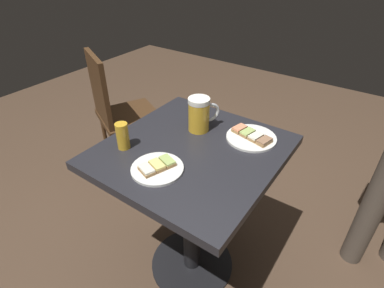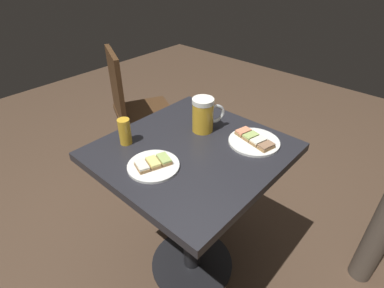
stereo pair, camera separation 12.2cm
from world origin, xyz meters
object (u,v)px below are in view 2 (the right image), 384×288
at_px(plate_near, 254,141).
at_px(beer_mug, 204,115).
at_px(plate_far, 153,165).
at_px(beer_glass_small, 125,132).
at_px(cafe_chair, 135,107).

bearing_deg(plate_near, beer_mug, -164.28).
xyz_separation_m(plate_near, plate_far, (-0.19, -0.39, -0.00)).
xyz_separation_m(plate_near, beer_glass_small, (-0.40, -0.36, 0.05)).
bearing_deg(beer_glass_small, beer_mug, 59.92).
xyz_separation_m(plate_far, beer_glass_small, (-0.20, 0.03, 0.05)).
distance_m(plate_near, beer_mug, 0.24).
height_order(plate_near, beer_mug, beer_mug).
bearing_deg(plate_far, beer_glass_small, 171.19).
bearing_deg(plate_near, beer_glass_small, -137.75).
height_order(plate_far, beer_mug, beer_mug).
relative_size(plate_near, beer_mug, 1.39).
bearing_deg(cafe_chair, plate_far, -7.63).
height_order(plate_near, cafe_chair, cafe_chair).
xyz_separation_m(plate_far, beer_mug, (-0.03, 0.33, 0.07)).
bearing_deg(cafe_chair, beer_mug, 10.33).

